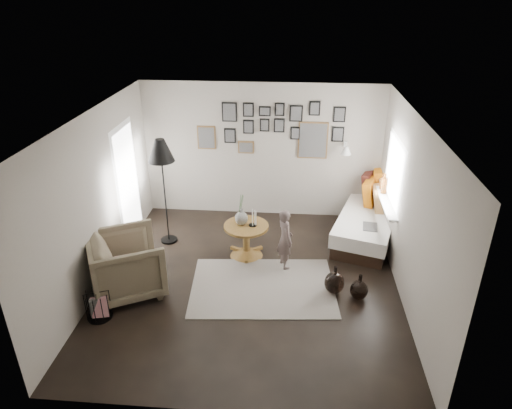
# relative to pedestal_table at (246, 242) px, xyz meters

# --- Properties ---
(ground) EXTENTS (4.80, 4.80, 0.00)m
(ground) POSITION_rel_pedestal_table_xyz_m (0.14, -0.76, -0.27)
(ground) COLOR black
(ground) RESTS_ON ground
(wall_back) EXTENTS (4.50, 0.00, 4.50)m
(wall_back) POSITION_rel_pedestal_table_xyz_m (0.14, 1.64, 1.03)
(wall_back) COLOR gray
(wall_back) RESTS_ON ground
(wall_front) EXTENTS (4.50, 0.00, 4.50)m
(wall_front) POSITION_rel_pedestal_table_xyz_m (0.14, -3.16, 1.03)
(wall_front) COLOR gray
(wall_front) RESTS_ON ground
(wall_left) EXTENTS (0.00, 4.80, 4.80)m
(wall_left) POSITION_rel_pedestal_table_xyz_m (-2.11, -0.76, 1.03)
(wall_left) COLOR gray
(wall_left) RESTS_ON ground
(wall_right) EXTENTS (0.00, 4.80, 4.80)m
(wall_right) POSITION_rel_pedestal_table_xyz_m (2.39, -0.76, 1.03)
(wall_right) COLOR gray
(wall_right) RESTS_ON ground
(ceiling) EXTENTS (4.80, 4.80, 0.00)m
(ceiling) POSITION_rel_pedestal_table_xyz_m (0.14, -0.76, 2.33)
(ceiling) COLOR white
(ceiling) RESTS_ON wall_back
(door_left) EXTENTS (0.00, 2.14, 2.14)m
(door_left) POSITION_rel_pedestal_table_xyz_m (-2.10, 0.44, 0.78)
(door_left) COLOR white
(door_left) RESTS_ON wall_left
(window_right) EXTENTS (0.15, 1.32, 1.30)m
(window_right) POSITION_rel_pedestal_table_xyz_m (2.31, 0.58, 0.66)
(window_right) COLOR white
(window_right) RESTS_ON wall_right
(gallery_wall) EXTENTS (2.74, 0.03, 1.08)m
(gallery_wall) POSITION_rel_pedestal_table_xyz_m (0.42, 1.62, 1.47)
(gallery_wall) COLOR brown
(gallery_wall) RESTS_ON wall_back
(wall_sconce) EXTENTS (0.18, 0.36, 0.16)m
(wall_sconce) POSITION_rel_pedestal_table_xyz_m (1.69, 1.37, 1.19)
(wall_sconce) COLOR white
(wall_sconce) RESTS_ON wall_back
(rug) EXTENTS (2.27, 1.68, 0.01)m
(rug) POSITION_rel_pedestal_table_xyz_m (0.34, -0.88, -0.26)
(rug) COLOR beige
(rug) RESTS_ON ground
(pedestal_table) EXTENTS (0.74, 0.74, 0.58)m
(pedestal_table) POSITION_rel_pedestal_table_xyz_m (0.00, 0.00, 0.00)
(pedestal_table) COLOR brown
(pedestal_table) RESTS_ON ground
(vase) EXTENTS (0.21, 0.21, 0.53)m
(vase) POSITION_rel_pedestal_table_xyz_m (-0.08, 0.02, 0.48)
(vase) COLOR black
(vase) RESTS_ON pedestal_table
(candles) EXTENTS (0.13, 0.13, 0.28)m
(candles) POSITION_rel_pedestal_table_xyz_m (0.11, 0.00, 0.45)
(candles) COLOR black
(candles) RESTS_ON pedestal_table
(daybed) EXTENTS (1.51, 2.30, 1.05)m
(daybed) POSITION_rel_pedestal_table_xyz_m (2.12, 0.95, 0.06)
(daybed) COLOR black
(daybed) RESTS_ON ground
(magazine_on_daybed) EXTENTS (0.28, 0.35, 0.02)m
(magazine_on_daybed) POSITION_rel_pedestal_table_xyz_m (2.07, 0.29, 0.22)
(magazine_on_daybed) COLOR black
(magazine_on_daybed) RESTS_ON daybed
(armchair) EXTENTS (1.37, 1.35, 0.93)m
(armchair) POSITION_rel_pedestal_table_xyz_m (-1.64, -1.13, 0.19)
(armchair) COLOR brown
(armchair) RESTS_ON ground
(armchair_cushion) EXTENTS (0.57, 0.57, 0.19)m
(armchair_cushion) POSITION_rel_pedestal_table_xyz_m (-1.61, -1.08, 0.21)
(armchair_cushion) COLOR silver
(armchair_cushion) RESTS_ON armchair
(floor_lamp) EXTENTS (0.44, 0.44, 1.90)m
(floor_lamp) POSITION_rel_pedestal_table_xyz_m (-1.44, 0.38, 1.37)
(floor_lamp) COLOR black
(floor_lamp) RESTS_ON ground
(magazine_basket) EXTENTS (0.43, 0.43, 0.41)m
(magazine_basket) POSITION_rel_pedestal_table_xyz_m (-1.86, -1.76, -0.07)
(magazine_basket) COLOR black
(magazine_basket) RESTS_ON ground
(demijohn_large) EXTENTS (0.30, 0.30, 0.45)m
(demijohn_large) POSITION_rel_pedestal_table_xyz_m (1.41, -0.92, -0.10)
(demijohn_large) COLOR black
(demijohn_large) RESTS_ON ground
(demijohn_small) EXTENTS (0.26, 0.26, 0.41)m
(demijohn_small) POSITION_rel_pedestal_table_xyz_m (1.76, -1.04, -0.12)
(demijohn_small) COLOR black
(demijohn_small) RESTS_ON ground
(child) EXTENTS (0.37, 0.44, 1.03)m
(child) POSITION_rel_pedestal_table_xyz_m (0.65, -0.28, 0.24)
(child) COLOR #554643
(child) RESTS_ON ground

